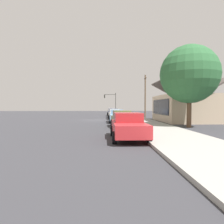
{
  "coord_description": "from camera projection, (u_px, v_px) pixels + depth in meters",
  "views": [
    {
      "loc": [
        29.65,
        1.28,
        1.98
      ],
      "look_at": [
        1.43,
        2.14,
        1.21
      ],
      "focal_mm": 32.74,
      "sensor_mm": 36.0,
      "label": 1
    }
  ],
  "objects": [
    {
      "name": "ground_plane",
      "position": [
        97.0,
        120.0,
        29.64
      ],
      "size": [
        120.0,
        120.0,
        0.0
      ],
      "primitive_type": "plane",
      "color": "#38383D"
    },
    {
      "name": "car_silver",
      "position": [
        112.0,
        112.0,
        44.51
      ],
      "size": [
        4.64,
        2.26,
        1.59
      ],
      "rotation": [
        0.0,
        0.0,
        0.06
      ],
      "color": "silver",
      "rests_on": "ground"
    },
    {
      "name": "fire_hydrant_red",
      "position": [
        131.0,
        119.0,
        24.0
      ],
      "size": [
        0.22,
        0.22,
        0.71
      ],
      "color": "red",
      "rests_on": "sidewalk_curb"
    },
    {
      "name": "car_ivory",
      "position": [
        115.0,
        114.0,
        31.5
      ],
      "size": [
        4.74,
        2.09,
        1.59
      ],
      "rotation": [
        0.0,
        0.0,
        0.03
      ],
      "color": "silver",
      "rests_on": "ground"
    },
    {
      "name": "utility_pole_wooden",
      "position": [
        145.0,
        95.0,
        35.74
      ],
      "size": [
        1.8,
        0.24,
        7.5
      ],
      "color": "brown",
      "rests_on": "ground"
    },
    {
      "name": "traffic_light_main",
      "position": [
        111.0,
        100.0,
        48.07
      ],
      "size": [
        0.37,
        2.79,
        5.2
      ],
      "color": "#383833",
      "rests_on": "ground"
    },
    {
      "name": "car_navy",
      "position": [
        113.0,
        113.0,
        37.94
      ],
      "size": [
        4.76,
        2.04,
        1.59
      ],
      "rotation": [
        0.0,
        0.0,
        -0.0
      ],
      "color": "navy",
      "rests_on": "ground"
    },
    {
      "name": "storefront_building",
      "position": [
        187.0,
        107.0,
        26.95
      ],
      "size": [
        9.86,
        7.33,
        5.47
      ],
      "color": "#CCB293",
      "rests_on": "ground"
    },
    {
      "name": "car_skyblue",
      "position": [
        117.0,
        116.0,
        25.45
      ],
      "size": [
        4.85,
        2.0,
        1.59
      ],
      "rotation": [
        0.0,
        0.0,
        -0.02
      ],
      "color": "#8CB7E0",
      "rests_on": "ground"
    },
    {
      "name": "car_olive",
      "position": [
        122.0,
        119.0,
        19.25
      ],
      "size": [
        4.91,
        2.13,
        1.59
      ],
      "rotation": [
        0.0,
        0.0,
        0.05
      ],
      "color": "olive",
      "rests_on": "ground"
    },
    {
      "name": "car_cherry",
      "position": [
        128.0,
        126.0,
        12.46
      ],
      "size": [
        4.89,
        2.1,
        1.59
      ],
      "rotation": [
        0.0,
        0.0,
        0.01
      ],
      "color": "red",
      "rests_on": "ground"
    },
    {
      "name": "sidewalk_curb",
      "position": [
        135.0,
        119.0,
        29.81
      ],
      "size": [
        60.0,
        4.2,
        0.16
      ],
      "primitive_type": "cube",
      "color": "#A3A099",
      "rests_on": "ground"
    },
    {
      "name": "shade_tree",
      "position": [
        189.0,
        74.0,
        19.19
      ],
      "size": [
        5.48,
        5.48,
        7.75
      ],
      "color": "brown",
      "rests_on": "ground"
    }
  ]
}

